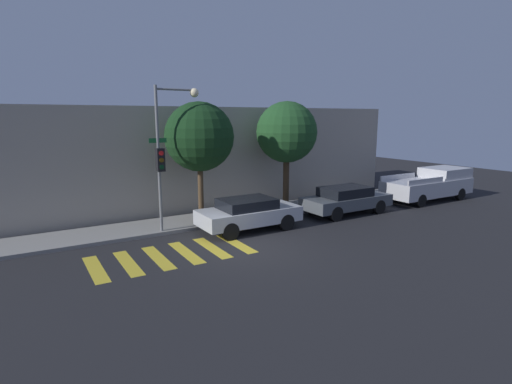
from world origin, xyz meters
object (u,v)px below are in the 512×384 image
Objects in this scene: sedan_near_corner at (249,213)px; tree_near_corner at (199,137)px; traffic_light_pole at (168,143)px; tree_midblock at (287,133)px; sedan_middle at (346,199)px; pickup_truck at (431,184)px.

tree_near_corner reaches higher than sedan_near_corner.
tree_midblock is at bearing 6.55° from traffic_light_pole.
sedan_near_corner is 3.90m from tree_near_corner.
traffic_light_pole is at bearing 171.44° from sedan_middle.
tree_midblock is at bearing 137.81° from sedan_middle.
tree_midblock is at bearing 167.10° from pickup_truck.
traffic_light_pole reaches higher than pickup_truck.
sedan_middle is 0.83× the size of tree_midblock.
tree_midblock reaches higher than tree_near_corner.
tree_midblock reaches higher than sedan_near_corner.
traffic_light_pole is at bearing -156.64° from tree_near_corner.
pickup_truck is at bearing 0.00° from sedan_middle.
pickup_truck is (6.50, 0.00, 0.18)m from sedan_middle.
tree_midblock is (4.59, 0.00, 0.10)m from tree_near_corner.
traffic_light_pole is 9.04m from sedan_middle.
tree_midblock is at bearing 31.01° from sedan_near_corner.
traffic_light_pole is 15.26m from pickup_truck.
sedan_near_corner is at bearing -57.19° from tree_near_corner.
sedan_near_corner is at bearing -148.99° from tree_midblock.
tree_near_corner is at bearing -180.00° from tree_midblock.
tree_near_corner is (-1.28, 1.99, 3.10)m from sedan_near_corner.
tree_midblock is (3.31, 1.99, 3.20)m from sedan_near_corner.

